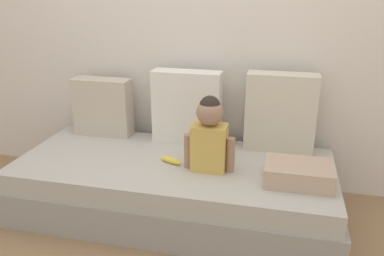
{
  "coord_description": "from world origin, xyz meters",
  "views": [
    {
      "loc": [
        0.68,
        -2.31,
        1.52
      ],
      "look_at": [
        0.13,
        0.0,
        0.64
      ],
      "focal_mm": 36.56,
      "sensor_mm": 36.0,
      "label": 1
    }
  ],
  "objects_px": {
    "banana": "(171,160)",
    "couch": "(174,187)",
    "throw_pillow_right": "(280,113)",
    "toddler": "(209,134)",
    "throw_pillow_left": "(103,107)",
    "throw_pillow_center": "(187,107)",
    "folded_blanket": "(298,173)"
  },
  "relations": [
    {
      "from": "couch",
      "to": "folded_blanket",
      "type": "distance_m",
      "value": 0.86
    },
    {
      "from": "throw_pillow_left",
      "to": "banana",
      "type": "xyz_separation_m",
      "value": [
        0.67,
        -0.4,
        -0.2
      ]
    },
    {
      "from": "couch",
      "to": "toddler",
      "type": "distance_m",
      "value": 0.51
    },
    {
      "from": "couch",
      "to": "throw_pillow_right",
      "type": "xyz_separation_m",
      "value": [
        0.68,
        0.37,
        0.48
      ]
    },
    {
      "from": "throw_pillow_center",
      "to": "throw_pillow_right",
      "type": "distance_m",
      "value": 0.68
    },
    {
      "from": "throw_pillow_right",
      "to": "banana",
      "type": "bearing_deg",
      "value": -149.62
    },
    {
      "from": "couch",
      "to": "throw_pillow_center",
      "type": "relative_size",
      "value": 4.05
    },
    {
      "from": "toddler",
      "to": "banana",
      "type": "bearing_deg",
      "value": 173.91
    },
    {
      "from": "throw_pillow_left",
      "to": "throw_pillow_center",
      "type": "relative_size",
      "value": 0.83
    },
    {
      "from": "couch",
      "to": "banana",
      "type": "relative_size",
      "value": 12.85
    },
    {
      "from": "banana",
      "to": "toddler",
      "type": "bearing_deg",
      "value": -6.09
    },
    {
      "from": "toddler",
      "to": "folded_blanket",
      "type": "bearing_deg",
      "value": -5.72
    },
    {
      "from": "toddler",
      "to": "folded_blanket",
      "type": "height_order",
      "value": "toddler"
    },
    {
      "from": "banana",
      "to": "folded_blanket",
      "type": "distance_m",
      "value": 0.83
    },
    {
      "from": "throw_pillow_center",
      "to": "throw_pillow_right",
      "type": "bearing_deg",
      "value": 0.0
    },
    {
      "from": "couch",
      "to": "throw_pillow_right",
      "type": "relative_size",
      "value": 3.92
    },
    {
      "from": "banana",
      "to": "throw_pillow_right",
      "type": "bearing_deg",
      "value": 30.38
    },
    {
      "from": "throw_pillow_right",
      "to": "banana",
      "type": "height_order",
      "value": "throw_pillow_right"
    },
    {
      "from": "throw_pillow_center",
      "to": "banana",
      "type": "distance_m",
      "value": 0.47
    },
    {
      "from": "couch",
      "to": "throw_pillow_center",
      "type": "distance_m",
      "value": 0.6
    },
    {
      "from": "throw_pillow_left",
      "to": "banana",
      "type": "distance_m",
      "value": 0.8
    },
    {
      "from": "couch",
      "to": "banana",
      "type": "bearing_deg",
      "value": -107.15
    },
    {
      "from": "throw_pillow_right",
      "to": "toddler",
      "type": "distance_m",
      "value": 0.6
    },
    {
      "from": "throw_pillow_center",
      "to": "toddler",
      "type": "bearing_deg",
      "value": -59.48
    },
    {
      "from": "banana",
      "to": "throw_pillow_center",
      "type": "bearing_deg",
      "value": 88.54
    },
    {
      "from": "couch",
      "to": "throw_pillow_center",
      "type": "height_order",
      "value": "throw_pillow_center"
    },
    {
      "from": "couch",
      "to": "banana",
      "type": "height_order",
      "value": "banana"
    },
    {
      "from": "banana",
      "to": "couch",
      "type": "bearing_deg",
      "value": 72.85
    },
    {
      "from": "throw_pillow_left",
      "to": "banana",
      "type": "height_order",
      "value": "throw_pillow_left"
    },
    {
      "from": "couch",
      "to": "toddler",
      "type": "bearing_deg",
      "value": -13.61
    },
    {
      "from": "folded_blanket",
      "to": "throw_pillow_right",
      "type": "bearing_deg",
      "value": 105.49
    },
    {
      "from": "couch",
      "to": "folded_blanket",
      "type": "relative_size",
      "value": 5.46
    }
  ]
}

